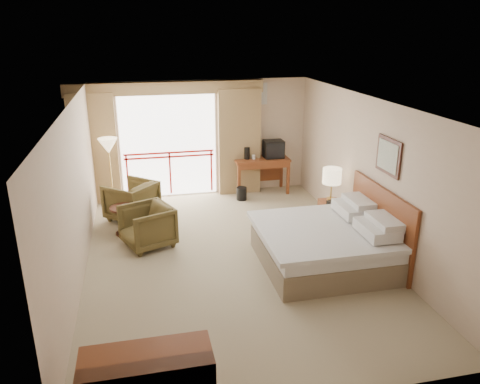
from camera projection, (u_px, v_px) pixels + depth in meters
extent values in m
plane|color=gray|center=(233.00, 257.00, 8.26)|extent=(7.00, 7.00, 0.00)
plane|color=white|center=(232.00, 103.00, 7.35)|extent=(7.00, 7.00, 0.00)
plane|color=#C6AB90|center=(203.00, 138.00, 11.03)|extent=(5.00, 0.00, 5.00)
plane|color=#C6AB90|center=(304.00, 295.00, 4.59)|extent=(5.00, 0.00, 5.00)
plane|color=#C6AB90|center=(76.00, 195.00, 7.30)|extent=(0.00, 7.00, 7.00)
plane|color=#C6AB90|center=(370.00, 175.00, 8.31)|extent=(0.00, 7.00, 7.00)
plane|color=white|center=(169.00, 146.00, 10.89)|extent=(2.40, 0.00, 2.40)
cube|color=#AB140E|center=(169.00, 157.00, 10.96)|extent=(2.09, 0.03, 0.04)
cube|color=#AB140E|center=(169.00, 153.00, 10.93)|extent=(2.09, 0.03, 0.04)
cube|color=#AB140E|center=(128.00, 176.00, 10.89)|extent=(0.04, 0.03, 1.00)
cube|color=#AB140E|center=(170.00, 173.00, 11.09)|extent=(0.04, 0.03, 1.00)
cube|color=#AB140E|center=(211.00, 171.00, 11.30)|extent=(0.04, 0.03, 1.00)
cube|color=olive|center=(95.00, 149.00, 10.42)|extent=(1.00, 0.26, 2.50)
cube|color=olive|center=(239.00, 142.00, 11.09)|extent=(1.00, 0.26, 2.50)
cube|color=olive|center=(166.00, 88.00, 10.35)|extent=(4.40, 0.22, 0.28)
cube|color=silver|center=(257.00, 94.00, 10.93)|extent=(0.50, 0.04, 0.50)
cube|color=brown|center=(323.00, 254.00, 7.93)|extent=(2.05, 2.00, 0.40)
cube|color=silver|center=(324.00, 237.00, 7.83)|extent=(2.01, 1.96, 0.22)
cube|color=silver|center=(322.00, 231.00, 7.78)|extent=(2.09, 2.06, 0.08)
cube|color=silver|center=(377.00, 229.00, 7.47)|extent=(0.50, 0.75, 0.18)
cube|color=silver|center=(353.00, 209.00, 8.30)|extent=(0.50, 0.75, 0.18)
cube|color=silver|center=(385.00, 222.00, 7.45)|extent=(0.40, 0.70, 0.14)
cube|color=silver|center=(360.00, 202.00, 8.28)|extent=(0.40, 0.70, 0.14)
cube|color=#622C17|center=(380.00, 224.00, 7.99)|extent=(0.06, 2.10, 1.30)
cube|color=black|center=(389.00, 156.00, 7.59)|extent=(0.03, 0.72, 0.60)
cube|color=silver|center=(387.00, 156.00, 7.59)|extent=(0.01, 0.60, 0.48)
cube|color=#622C17|center=(330.00, 215.00, 9.33)|extent=(0.41, 0.49, 0.57)
cylinder|color=tan|center=(330.00, 199.00, 9.27)|extent=(0.15, 0.15, 0.04)
cylinder|color=tan|center=(331.00, 190.00, 9.20)|extent=(0.03, 0.03, 0.39)
cylinder|color=#FFE5B2|center=(332.00, 176.00, 9.11)|extent=(0.37, 0.37, 0.30)
cube|color=black|center=(332.00, 203.00, 9.08)|extent=(0.22, 0.19, 0.08)
cube|color=#622C17|center=(261.00, 159.00, 11.21)|extent=(1.31, 0.63, 0.05)
cube|color=#622C17|center=(239.00, 181.00, 10.98)|extent=(0.07, 0.07, 0.81)
cube|color=#622C17|center=(288.00, 178.00, 11.22)|extent=(0.07, 0.07, 0.81)
cube|color=#622C17|center=(234.00, 174.00, 11.48)|extent=(0.07, 0.07, 0.81)
cube|color=#622C17|center=(281.00, 171.00, 11.72)|extent=(0.07, 0.07, 0.81)
cube|color=#622C17|center=(258.00, 170.00, 11.57)|extent=(1.20, 0.03, 0.60)
cube|color=#622C17|center=(264.00, 166.00, 10.97)|extent=(1.20, 0.03, 0.13)
cube|color=black|center=(273.00, 149.00, 11.19)|extent=(0.47, 0.36, 0.42)
cube|color=black|center=(276.00, 151.00, 11.02)|extent=(0.42, 0.02, 0.34)
cylinder|color=black|center=(247.00, 153.00, 11.08)|extent=(0.17, 0.17, 0.29)
cylinder|color=white|center=(254.00, 157.00, 11.09)|extent=(0.09, 0.09, 0.11)
cylinder|color=black|center=(242.00, 194.00, 10.92)|extent=(0.25, 0.25, 0.30)
imported|color=#44391C|center=(133.00, 219.00, 9.88)|extent=(1.25, 1.25, 0.82)
imported|color=#44391C|center=(149.00, 245.00, 8.68)|extent=(1.10, 1.09, 0.78)
cylinder|color=black|center=(123.00, 208.00, 8.98)|extent=(0.52, 0.52, 0.04)
cylinder|color=black|center=(124.00, 221.00, 9.07)|extent=(0.06, 0.06, 0.52)
cylinder|color=black|center=(126.00, 233.00, 9.16)|extent=(0.37, 0.37, 0.03)
imported|color=white|center=(123.00, 207.00, 8.97)|extent=(0.20, 0.24, 0.02)
cylinder|color=tan|center=(114.00, 209.00, 10.40)|extent=(0.26, 0.26, 0.03)
cylinder|color=tan|center=(111.00, 179.00, 10.17)|extent=(0.03, 0.03, 1.40)
cone|color=#FFE5B2|center=(108.00, 146.00, 9.92)|extent=(0.41, 0.41, 0.33)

